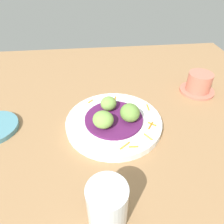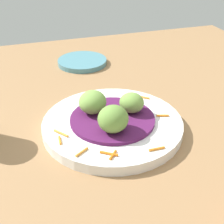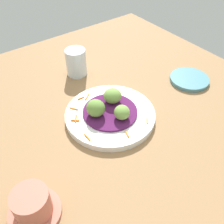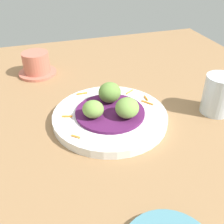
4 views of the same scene
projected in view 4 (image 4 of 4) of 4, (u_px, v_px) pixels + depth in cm
name	position (u px, v px, depth cm)	size (l,w,h in cm)	color
table_surface	(106.00, 121.00, 63.42)	(110.00, 110.00, 2.00)	#936D47
main_plate	(110.00, 117.00, 61.34)	(25.72, 25.72, 1.91)	white
cabbage_bed	(110.00, 112.00, 60.63)	(15.51, 15.51, 0.66)	#51194C
carrot_garnish	(112.00, 100.00, 65.22)	(17.51, 21.35, 0.40)	orange
guac_scoop_left	(127.00, 108.00, 57.60)	(5.07, 5.31, 4.24)	#759E47
guac_scoop_center	(110.00, 92.00, 62.60)	(5.27, 5.05, 4.71)	olive
guac_scoop_right	(93.00, 109.00, 57.60)	(4.61, 4.31, 3.76)	#759E47
terracotta_bowl	(36.00, 65.00, 80.16)	(11.11, 11.11, 6.78)	#C66B56
water_glass	(218.00, 95.00, 62.38)	(6.96, 6.96, 9.22)	silver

